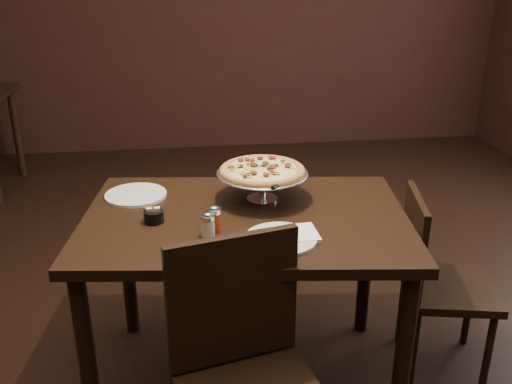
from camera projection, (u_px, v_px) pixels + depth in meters
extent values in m
cube|color=black|center=(232.00, 375.00, 2.68)|extent=(6.00, 7.00, 0.02)
cube|color=black|center=(195.00, 4.00, 5.36)|extent=(6.00, 0.02, 2.80)
cube|color=black|center=(246.00, 220.00, 2.34)|extent=(1.42, 1.04, 0.04)
cylinder|color=black|center=(88.00, 363.00, 2.15)|extent=(0.07, 0.07, 0.78)
cylinder|color=black|center=(403.00, 361.00, 2.16)|extent=(0.07, 0.07, 0.78)
cylinder|color=black|center=(127.00, 264.00, 2.84)|extent=(0.07, 0.07, 0.78)
cylinder|color=black|center=(366.00, 263.00, 2.85)|extent=(0.07, 0.07, 0.78)
cylinder|color=black|center=(17.00, 133.00, 4.97)|extent=(0.07, 0.07, 0.78)
cylinder|color=silver|center=(262.00, 199.00, 2.48)|extent=(0.14, 0.14, 0.01)
cylinder|color=silver|center=(262.00, 187.00, 2.46)|extent=(0.03, 0.03, 0.11)
cylinder|color=silver|center=(262.00, 175.00, 2.44)|extent=(0.10, 0.10, 0.01)
cylinder|color=#ACADB2|center=(262.00, 173.00, 2.44)|extent=(0.39, 0.39, 0.01)
torus|color=#ACADB2|center=(262.00, 173.00, 2.44)|extent=(0.40, 0.40, 0.01)
cylinder|color=#A16430|center=(262.00, 171.00, 2.44)|extent=(0.36, 0.36, 0.01)
torus|color=#A16430|center=(262.00, 170.00, 2.43)|extent=(0.37, 0.37, 0.03)
cylinder|color=tan|center=(262.00, 169.00, 2.43)|extent=(0.30, 0.30, 0.01)
cylinder|color=beige|center=(208.00, 228.00, 2.15)|extent=(0.05, 0.05, 0.07)
cylinder|color=silver|center=(208.00, 217.00, 2.13)|extent=(0.06, 0.06, 0.02)
ellipsoid|color=silver|center=(207.00, 214.00, 2.13)|extent=(0.03, 0.03, 0.01)
cylinder|color=maroon|center=(214.00, 221.00, 2.19)|extent=(0.05, 0.05, 0.07)
cylinder|color=silver|center=(214.00, 211.00, 2.18)|extent=(0.06, 0.06, 0.02)
ellipsoid|color=silver|center=(214.00, 207.00, 2.17)|extent=(0.03, 0.03, 0.01)
cylinder|color=black|center=(154.00, 216.00, 2.27)|extent=(0.08, 0.08, 0.05)
cube|color=tan|center=(150.00, 214.00, 2.26)|extent=(0.03, 0.03, 0.05)
cube|color=tan|center=(156.00, 214.00, 2.26)|extent=(0.03, 0.03, 0.05)
cube|color=white|center=(297.00, 234.00, 2.16)|extent=(0.16, 0.16, 0.02)
cylinder|color=silver|center=(136.00, 195.00, 2.52)|extent=(0.27, 0.27, 0.01)
cylinder|color=silver|center=(281.00, 239.00, 2.12)|extent=(0.27, 0.27, 0.01)
cone|color=silver|center=(279.00, 185.00, 2.30)|extent=(0.15, 0.15, 0.00)
cylinder|color=black|center=(279.00, 184.00, 2.30)|extent=(0.09, 0.11, 0.02)
cube|color=black|center=(242.00, 243.00, 3.05)|extent=(0.46, 0.46, 0.04)
cube|color=black|center=(237.00, 218.00, 2.80)|extent=(0.38, 0.11, 0.40)
cylinder|color=black|center=(272.00, 264.00, 3.25)|extent=(0.03, 0.03, 0.37)
cylinder|color=black|center=(219.00, 261.00, 3.28)|extent=(0.03, 0.03, 0.37)
cylinder|color=black|center=(268.00, 293.00, 2.97)|extent=(0.03, 0.03, 0.37)
cylinder|color=black|center=(209.00, 290.00, 3.00)|extent=(0.03, 0.03, 0.37)
cube|color=black|center=(233.00, 299.00, 1.92)|extent=(0.45, 0.14, 0.48)
cube|color=black|center=(448.00, 289.00, 2.59)|extent=(0.47, 0.47, 0.04)
cube|color=black|center=(414.00, 241.00, 2.51)|extent=(0.11, 0.40, 0.42)
cylinder|color=black|center=(488.00, 351.00, 2.51)|extent=(0.03, 0.03, 0.39)
cylinder|color=black|center=(468.00, 310.00, 2.81)|extent=(0.03, 0.03, 0.39)
cylinder|color=black|center=(414.00, 348.00, 2.54)|extent=(0.03, 0.03, 0.39)
cylinder|color=black|center=(402.00, 307.00, 2.83)|extent=(0.03, 0.03, 0.39)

